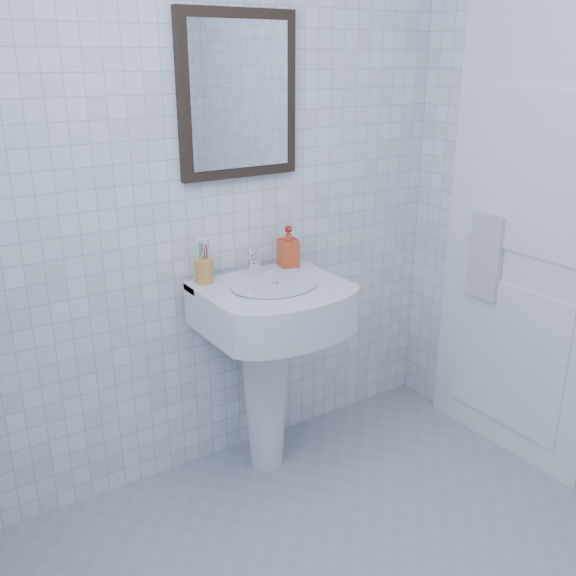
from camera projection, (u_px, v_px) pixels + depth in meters
wall_back at (217, 176)px, 2.51m from camera, size 2.20×0.02×2.50m
washbasin at (268, 345)px, 2.62m from camera, size 0.56×0.41×0.86m
faucet at (254, 263)px, 2.59m from camera, size 0.05×0.11×0.13m
toothbrush_cup at (204, 271)px, 2.49m from camera, size 0.10×0.10×0.10m
soap_dispenser at (288, 246)px, 2.68m from camera, size 0.09×0.09×0.17m
wall_mirror at (239, 96)px, 2.44m from camera, size 0.50×0.04×0.62m
bathroom_door at (526, 234)px, 2.64m from camera, size 0.04×0.80×2.00m
towel_ring at (493, 215)px, 2.74m from camera, size 0.01×0.18×0.18m
hand_towel at (485, 256)px, 2.79m from camera, size 0.03×0.16×0.38m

